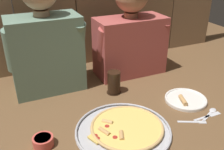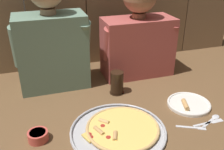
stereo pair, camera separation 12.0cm
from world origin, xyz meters
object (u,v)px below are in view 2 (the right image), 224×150
at_px(diner_left, 51,38).
at_px(dipping_bowl, 38,136).
at_px(drinking_glass, 117,83).
at_px(diner_right, 138,32).
at_px(dinner_plate, 189,104).
at_px(pizza_tray, 120,130).

bearing_deg(diner_left, dipping_bowl, -105.14).
xyz_separation_m(drinking_glass, diner_right, (0.20, 0.20, 0.20)).
bearing_deg(drinking_glass, diner_left, 147.42).
xyz_separation_m(dinner_plate, diner_right, (-0.11, 0.43, 0.26)).
height_order(dipping_bowl, diner_right, diner_right).
height_order(dinner_plate, dipping_bowl, dipping_bowl).
height_order(pizza_tray, diner_right, diner_right).
height_order(dinner_plate, diner_left, diner_left).
height_order(drinking_glass, dipping_bowl, drinking_glass).
height_order(pizza_tray, diner_left, diner_left).
xyz_separation_m(drinking_glass, dipping_bowl, (-0.43, -0.27, -0.04)).
relative_size(pizza_tray, drinking_glass, 3.33).
bearing_deg(pizza_tray, drinking_glass, 73.35).
xyz_separation_m(pizza_tray, drinking_glass, (0.10, 0.32, 0.05)).
bearing_deg(dipping_bowl, pizza_tray, -8.49).
bearing_deg(pizza_tray, diner_left, 112.36).
bearing_deg(pizza_tray, dipping_bowl, 171.51).
bearing_deg(dipping_bowl, diner_right, 36.47).
bearing_deg(dipping_bowl, dinner_plate, 2.77).
xyz_separation_m(diner_left, diner_right, (0.50, 0.00, -0.02)).
bearing_deg(dipping_bowl, drinking_glass, 31.79).
height_order(drinking_glass, diner_left, diner_left).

